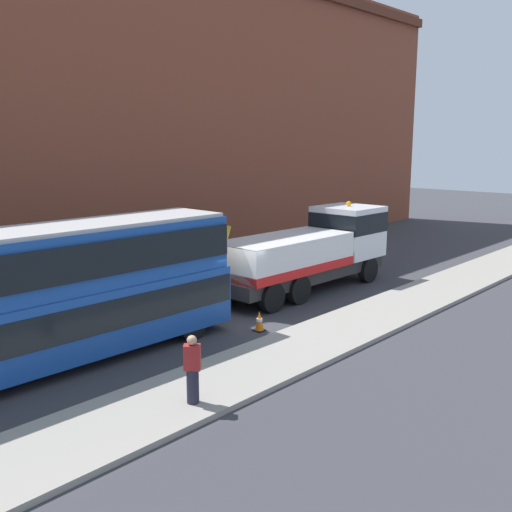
{
  "coord_description": "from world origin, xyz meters",
  "views": [
    {
      "loc": [
        -14.22,
        -14.78,
        6.39
      ],
      "look_at": [
        2.09,
        0.15,
        2.0
      ],
      "focal_mm": 40.76,
      "sensor_mm": 36.0,
      "label": 1
    }
  ],
  "objects": [
    {
      "name": "double_decker_bus",
      "position": [
        -6.15,
        0.15,
        2.23
      ],
      "size": [
        11.09,
        2.76,
        4.06
      ],
      "rotation": [
        0.0,
        0.0,
        -0.02
      ],
      "color": "#19479E",
      "rests_on": "ground_plane"
    },
    {
      "name": "recovery_tow_truck",
      "position": [
        5.63,
        0.14,
        1.76
      ],
      "size": [
        10.17,
        2.81,
        3.67
      ],
      "rotation": [
        0.0,
        0.0,
        -0.02
      ],
      "color": "#2D2D2D",
      "rests_on": "ground_plane"
    },
    {
      "name": "traffic_cone_near_bus",
      "position": [
        -0.13,
        -2.04,
        0.34
      ],
      "size": [
        0.36,
        0.36,
        0.72
      ],
      "color": "orange",
      "rests_on": "ground_plane"
    },
    {
      "name": "pedestrian_onlooker",
      "position": [
        -5.56,
        -4.78,
        0.99
      ],
      "size": [
        0.46,
        0.47,
        1.71
      ],
      "rotation": [
        0.0,
        0.0,
        0.73
      ],
      "color": "#232333",
      "rests_on": "near_kerb"
    },
    {
      "name": "building_facade",
      "position": [
        0.0,
        8.95,
        8.07
      ],
      "size": [
        60.0,
        1.5,
        16.0
      ],
      "color": "brown",
      "rests_on": "ground_plane"
    },
    {
      "name": "near_kerb",
      "position": [
        0.0,
        -4.2,
        0.07
      ],
      "size": [
        60.0,
        2.8,
        0.15
      ],
      "primitive_type": "cube",
      "color": "gray",
      "rests_on": "ground_plane"
    },
    {
      "name": "ground_plane",
      "position": [
        0.0,
        0.0,
        0.0
      ],
      "size": [
        120.0,
        120.0,
        0.0
      ],
      "primitive_type": "plane",
      "color": "#38383D"
    }
  ]
}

